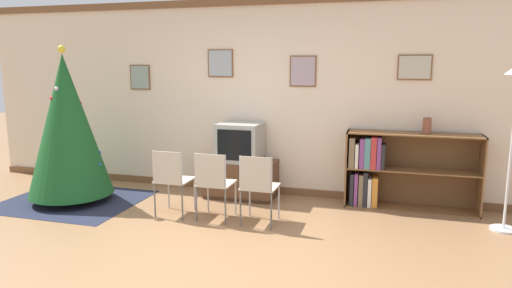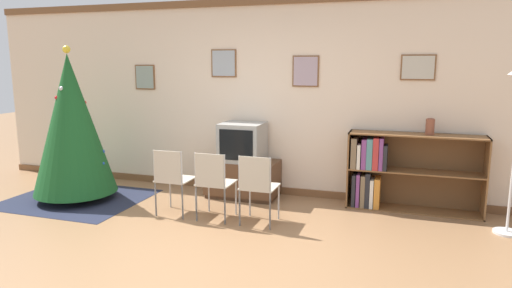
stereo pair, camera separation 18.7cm
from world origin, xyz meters
TOP-DOWN VIEW (x-y plane):
  - ground_plane at (0.00, 0.00)m, footprint 24.00×24.00m
  - wall_back at (0.00, 2.44)m, footprint 8.88×0.11m
  - area_rug at (-2.32, 1.27)m, footprint 1.79×1.51m
  - christmas_tree at (-2.32, 1.27)m, footprint 1.08×1.08m
  - tv_console at (-0.21, 2.10)m, footprint 0.97×0.53m
  - television at (-0.21, 2.10)m, footprint 0.57×0.52m
  - folding_chair_left at (-0.75, 1.09)m, footprint 0.40×0.40m
  - folding_chair_center at (-0.21, 1.09)m, footprint 0.40×0.40m
  - folding_chair_right at (0.33, 1.09)m, footprint 0.40×0.40m
  - bookshelf at (1.74, 2.20)m, footprint 1.63×0.36m
  - vase at (2.17, 2.20)m, footprint 0.10×0.10m

SIDE VIEW (x-z plane):
  - ground_plane at x=0.00m, z-range 0.00..0.00m
  - area_rug at x=-2.32m, z-range 0.00..0.01m
  - tv_console at x=-0.21m, z-range 0.00..0.51m
  - folding_chair_left at x=-0.75m, z-range 0.06..0.88m
  - folding_chair_center at x=-0.21m, z-range 0.06..0.88m
  - folding_chair_right at x=0.33m, z-range 0.06..0.88m
  - bookshelf at x=1.74m, z-range 0.00..0.97m
  - television at x=-0.21m, z-range 0.51..1.03m
  - christmas_tree at x=-2.32m, z-range 0.00..2.05m
  - vase at x=2.17m, z-range 0.98..1.18m
  - wall_back at x=0.00m, z-range 0.00..2.70m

